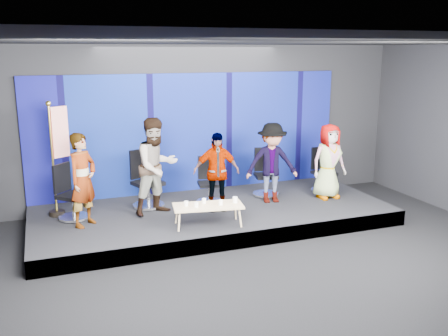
% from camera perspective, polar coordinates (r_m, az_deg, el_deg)
% --- Properties ---
extents(ground, '(10.00, 10.00, 0.00)m').
position_cam_1_polar(ground, '(7.98, 4.73, -11.81)').
color(ground, black).
rests_on(ground, ground).
extents(room_walls, '(10.02, 8.02, 3.51)m').
position_cam_1_polar(room_walls, '(7.29, 5.09, 5.75)').
color(room_walls, black).
rests_on(room_walls, ground).
extents(riser, '(7.00, 3.00, 0.30)m').
position_cam_1_polar(riser, '(10.08, -1.30, -5.39)').
color(riser, black).
rests_on(riser, ground).
extents(backdrop, '(7.00, 0.08, 2.60)m').
position_cam_1_polar(backdrop, '(11.07, -3.81, 4.03)').
color(backdrop, '#0B075A').
rests_on(backdrop, riser).
extents(chair_a, '(0.83, 0.83, 1.04)m').
position_cam_1_polar(chair_a, '(9.73, -17.09, -3.64)').
color(chair_a, silver).
rests_on(chair_a, riser).
extents(panelist_a, '(0.72, 0.72, 1.69)m').
position_cam_1_polar(panelist_a, '(9.17, -15.83, -1.32)').
color(panelist_a, black).
rests_on(panelist_a, riser).
extents(chair_b, '(0.83, 0.83, 1.15)m').
position_cam_1_polar(chair_b, '(10.14, -8.84, -2.31)').
color(chair_b, silver).
rests_on(chair_b, riser).
extents(panelist_b, '(1.09, 0.97, 1.86)m').
position_cam_1_polar(panelist_b, '(9.55, -7.72, 0.18)').
color(panelist_b, black).
rests_on(panelist_b, riser).
extents(chair_c, '(0.62, 0.62, 0.96)m').
position_cam_1_polar(chair_c, '(10.29, -1.76, -2.28)').
color(chair_c, silver).
rests_on(chair_c, riser).
extents(panelist_c, '(0.96, 0.52, 1.55)m').
position_cam_1_polar(panelist_c, '(9.72, -0.89, -0.42)').
color(panelist_c, black).
rests_on(panelist_c, riser).
extents(chair_d, '(0.68, 0.68, 1.02)m').
position_cam_1_polar(chair_d, '(10.86, 4.75, -1.37)').
color(chair_d, silver).
rests_on(chair_d, riser).
extents(panelist_d, '(1.17, 0.81, 1.65)m').
position_cam_1_polar(panelist_d, '(10.27, 5.48, 0.58)').
color(panelist_d, black).
rests_on(panelist_d, riser).
extents(chair_e, '(0.57, 0.57, 0.98)m').
position_cam_1_polar(chair_e, '(11.34, 11.21, -1.02)').
color(chair_e, silver).
rests_on(chair_e, riser).
extents(panelist_e, '(0.79, 0.53, 1.59)m').
position_cam_1_polar(panelist_e, '(10.75, 11.86, 0.75)').
color(panelist_e, black).
rests_on(panelist_e, riser).
extents(coffee_table, '(1.31, 0.72, 0.38)m').
position_cam_1_polar(coffee_table, '(8.96, -1.84, -4.42)').
color(coffee_table, tan).
rests_on(coffee_table, riser).
extents(mug_a, '(0.07, 0.07, 0.09)m').
position_cam_1_polar(mug_a, '(8.90, -4.35, -4.07)').
color(mug_a, white).
rests_on(mug_a, coffee_table).
extents(mug_b, '(0.08, 0.08, 0.09)m').
position_cam_1_polar(mug_b, '(8.82, -3.17, -4.22)').
color(mug_b, white).
rests_on(mug_b, coffee_table).
extents(mug_c, '(0.07, 0.07, 0.09)m').
position_cam_1_polar(mug_c, '(9.04, -2.30, -3.77)').
color(mug_c, white).
rests_on(mug_c, coffee_table).
extents(mug_d, '(0.08, 0.08, 0.09)m').
position_cam_1_polar(mug_d, '(8.93, -0.38, -3.96)').
color(mug_d, white).
rests_on(mug_d, coffee_table).
extents(mug_e, '(0.09, 0.09, 0.11)m').
position_cam_1_polar(mug_e, '(9.07, 1.27, -3.65)').
color(mug_e, white).
rests_on(mug_e, coffee_table).
extents(flag_stand, '(0.47, 0.34, 2.19)m').
position_cam_1_polar(flag_stand, '(9.87, -18.45, 1.39)').
color(flag_stand, black).
rests_on(flag_stand, riser).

